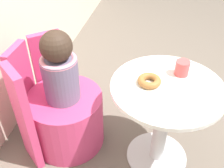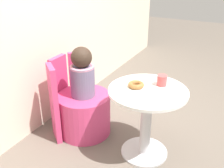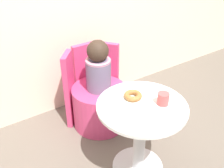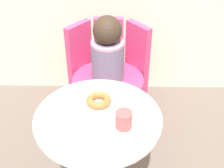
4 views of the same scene
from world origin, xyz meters
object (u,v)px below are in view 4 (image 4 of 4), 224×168
(donut, at_px, (99,100))
(cup, at_px, (124,120))
(child_figure, at_px, (108,51))
(tub_chair, at_px, (108,101))
(round_table, at_px, (99,144))

(donut, distance_m, cup, 0.22)
(child_figure, distance_m, cup, 0.74)
(tub_chair, bearing_deg, donut, -93.40)
(child_figure, bearing_deg, round_table, -92.70)
(round_table, height_order, cup, cup)
(donut, bearing_deg, child_figure, 86.60)
(round_table, bearing_deg, donut, 90.94)
(donut, relative_size, cup, 1.49)
(tub_chair, xyz_separation_m, donut, (-0.03, -0.56, 0.46))
(cup, bearing_deg, tub_chair, 97.64)
(round_table, height_order, child_figure, child_figure)
(tub_chair, relative_size, donut, 3.87)
(tub_chair, height_order, donut, donut)
(round_table, height_order, tub_chair, round_table)
(round_table, xyz_separation_m, cup, (0.13, -0.07, 0.25))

